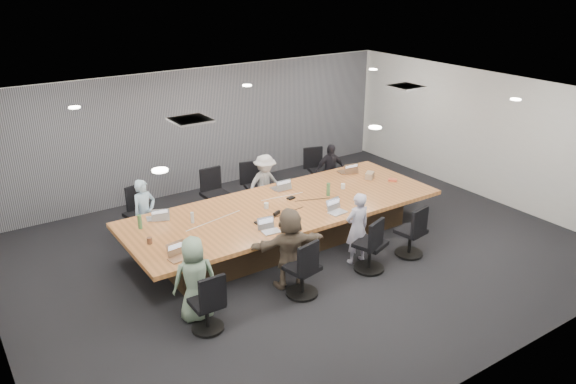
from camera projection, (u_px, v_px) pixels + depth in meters
floor at (300, 252)px, 10.32m from camera, size 10.00×8.00×0.00m
ceiling at (301, 101)px, 9.27m from camera, size 10.00×8.00×0.00m
wall_back at (201, 129)px, 12.87m from camera, size 10.00×0.00×2.80m
wall_front at (493, 279)px, 6.72m from camera, size 10.00×0.00×2.80m
wall_right at (486, 136)px, 12.38m from camera, size 0.00×8.00×2.80m
curtain at (202, 130)px, 12.81m from camera, size 9.80×0.04×2.80m
conference_table at (285, 222)px, 10.55m from camera, size 6.00×2.20×0.74m
chair_0 at (139, 218)px, 10.72m from camera, size 0.64×0.64×0.80m
chair_1 at (216, 198)px, 11.55m from camera, size 0.61×0.61×0.87m
chair_2 at (257, 190)px, 12.07m from camera, size 0.64×0.64×0.79m
chair_3 at (320, 174)px, 12.95m from camera, size 0.70×0.70×0.84m
chair_4 at (207, 307)px, 7.98m from camera, size 0.51×0.51×0.74m
chair_5 at (302, 272)px, 8.83m from camera, size 0.64×0.64×0.81m
chair_6 at (370, 248)px, 9.56m from camera, size 0.71×0.71×0.83m
chair_7 at (410, 235)px, 10.06m from camera, size 0.62×0.62×0.79m
person_0 at (145, 213)px, 10.35m from camera, size 0.53×0.42×1.29m
laptop_0 at (156, 218)px, 9.89m from camera, size 0.35×0.28×0.02m
person_2 at (265, 184)px, 11.71m from camera, size 0.86×0.52×1.29m
laptop_2 at (279, 188)px, 11.24m from camera, size 0.34×0.23×0.02m
person_3 at (330, 170)px, 12.61m from camera, size 0.76×0.42×1.22m
laptop_3 at (346, 172)px, 12.13m from camera, size 0.36×0.27×0.02m
person_4 at (195, 279)px, 8.14m from camera, size 0.72×0.54×1.32m
laptop_4 at (179, 259)px, 8.53m from camera, size 0.32×0.24×0.02m
person_5 at (290, 248)px, 8.99m from camera, size 1.33×0.69×1.37m
laptop_5 at (271, 232)px, 9.39m from camera, size 0.32×0.24×0.02m
person_6 at (357, 228)px, 9.74m from camera, size 0.50×0.34×1.31m
laptop_6 at (338, 212)px, 10.12m from camera, size 0.35×0.26×0.02m
bottle_green_left at (140, 222)px, 9.48m from camera, size 0.09×0.09×0.25m
bottle_green_right at (328, 189)px, 10.84m from camera, size 0.08×0.08×0.26m
bottle_clear at (192, 218)px, 9.70m from camera, size 0.07×0.07×0.19m
cup_white_far at (266, 206)px, 10.30m from camera, size 0.10×0.10×0.11m
cup_white_near at (343, 186)px, 11.21m from camera, size 0.11×0.11×0.11m
mug_brown at (150, 241)px, 8.99m from camera, size 0.11×0.11×0.10m
mic_left at (258, 222)px, 9.72m from camera, size 0.14×0.09×0.03m
mic_right at (291, 198)px, 10.74m from camera, size 0.17×0.13×0.03m
stapler at (277, 213)px, 10.03m from camera, size 0.17×0.11×0.06m
canvas_bag at (370, 175)px, 11.75m from camera, size 0.28×0.26×0.13m
snack_packet at (393, 180)px, 11.63m from camera, size 0.20×0.21×0.04m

